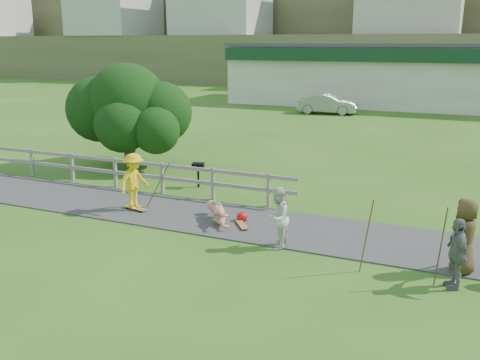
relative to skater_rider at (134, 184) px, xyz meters
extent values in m
plane|color=#2F5217|center=(1.67, -1.15, -0.88)|extent=(260.00, 260.00, 0.00)
cube|color=#38383A|center=(1.67, 0.35, -0.86)|extent=(34.00, 3.00, 0.04)
cube|color=slate|center=(-6.33, 2.15, -0.33)|extent=(0.10, 0.10, 1.10)
cube|color=slate|center=(-4.33, 2.15, -0.33)|extent=(0.10, 0.10, 1.10)
cube|color=slate|center=(-2.33, 2.15, -0.33)|extent=(0.10, 0.10, 1.10)
cube|color=slate|center=(-0.33, 2.15, -0.33)|extent=(0.10, 0.10, 1.10)
cube|color=slate|center=(1.67, 2.15, -0.33)|extent=(0.10, 0.10, 1.10)
cube|color=slate|center=(3.67, 2.15, -0.33)|extent=(0.10, 0.10, 1.10)
cube|color=slate|center=(-2.83, 2.15, 0.12)|extent=(15.00, 0.08, 0.12)
cube|color=slate|center=(-2.83, 2.15, -0.33)|extent=(15.00, 0.08, 0.12)
cube|color=beige|center=(5.67, 33.85, 1.52)|extent=(32.00, 10.00, 4.80)
cube|color=#133620|center=(5.67, 28.65, 3.32)|extent=(32.00, 0.60, 1.00)
cube|color=#45454A|center=(5.67, 33.85, 4.07)|extent=(32.50, 10.50, 0.30)
cube|color=#525834|center=(1.67, 53.85, 2.12)|extent=(220.00, 14.00, 6.00)
cube|color=beige|center=(1.67, 53.85, 8.62)|extent=(10.00, 9.00, 7.00)
cube|color=#525834|center=(1.67, 66.85, 5.62)|extent=(220.00, 14.00, 13.00)
cube|color=#525834|center=(1.67, 79.85, 9.62)|extent=(220.00, 14.00, 21.00)
imported|color=yellow|center=(0.00, 0.00, 0.00)|extent=(0.83, 1.23, 1.76)
imported|color=tan|center=(2.90, 0.04, -0.56)|extent=(1.65, 1.44, 0.65)
imported|color=silver|center=(5.16, -1.11, -0.07)|extent=(0.67, 0.83, 1.62)
imported|color=slate|center=(9.45, -1.74, -0.09)|extent=(0.71, 1.00, 1.58)
imported|color=#4C3A1E|center=(9.58, -0.83, 0.01)|extent=(0.78, 0.99, 1.78)
imported|color=#9A9CA1|center=(-0.65, 25.50, -0.16)|extent=(4.47, 1.96, 1.43)
sphere|color=#AC0E0F|center=(3.50, 0.39, -0.72)|extent=(0.32, 0.32, 0.32)
cylinder|color=brown|center=(0.60, 0.40, 0.04)|extent=(0.03, 0.03, 1.83)
cylinder|color=brown|center=(7.53, -1.72, 0.01)|extent=(0.03, 0.03, 1.78)
cylinder|color=brown|center=(9.13, -1.80, 0.03)|extent=(0.03, 0.03, 1.82)
camera|label=1|loc=(9.54, -13.36, 4.30)|focal=40.00mm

